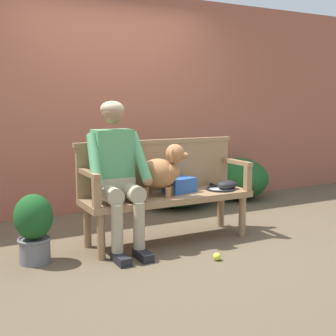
{
  "coord_description": "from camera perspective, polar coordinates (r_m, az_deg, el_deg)",
  "views": [
    {
      "loc": [
        -1.94,
        -3.66,
        1.32
      ],
      "look_at": [
        0.0,
        0.0,
        0.71
      ],
      "focal_mm": 48.03,
      "sensor_mm": 36.0,
      "label": 1
    }
  ],
  "objects": [
    {
      "name": "dog_on_bench",
      "position": [
        4.11,
        -0.66,
        -0.26
      ],
      "size": [
        0.44,
        0.41,
        0.48
      ],
      "color": "#AD7042",
      "rests_on": "garden_bench"
    },
    {
      "name": "tennis_racket",
      "position": [
        4.5,
        6.56,
        -2.57
      ],
      "size": [
        0.34,
        0.58,
        0.03
      ],
      "color": "black",
      "rests_on": "garden_bench"
    },
    {
      "name": "person_seated",
      "position": [
        3.96,
        -6.59,
        -0.23
      ],
      "size": [
        0.56,
        0.65,
        1.33
      ],
      "color": "black",
      "rests_on": "ground"
    },
    {
      "name": "brick_garden_fence",
      "position": [
        5.6,
        -7.75,
        8.19
      ],
      "size": [
        8.0,
        0.3,
        2.61
      ],
      "primitive_type": "cube",
      "color": "#9E5642",
      "rests_on": "ground"
    },
    {
      "name": "ground_plane",
      "position": [
        4.34,
        0.0,
        -9.26
      ],
      "size": [
        40.0,
        40.0,
        0.0
      ],
      "primitive_type": "plane",
      "color": "brown"
    },
    {
      "name": "garden_bench",
      "position": [
        4.24,
        0.0,
        -4.17
      ],
      "size": [
        1.62,
        0.49,
        0.46
      ],
      "color": "#93704C",
      "rests_on": "ground"
    },
    {
      "name": "hedge_bush_mid_left",
      "position": [
        6.21,
        8.77,
        -1.33
      ],
      "size": [
        0.86,
        0.83,
        0.56
      ],
      "primitive_type": "ellipsoid",
      "color": "#194C1E",
      "rests_on": "ground"
    },
    {
      "name": "baseball_glove",
      "position": [
        4.5,
        7.5,
        -2.12
      ],
      "size": [
        0.24,
        0.2,
        0.09
      ],
      "primitive_type": "ellipsoid",
      "rotation": [
        0.0,
        0.0,
        0.13
      ],
      "color": "black",
      "rests_on": "garden_bench"
    },
    {
      "name": "hedge_bush_mid_right",
      "position": [
        5.66,
        1.18,
        -1.39
      ],
      "size": [
        1.02,
        0.95,
        0.71
      ],
      "primitive_type": "ellipsoid",
      "color": "#194C1E",
      "rests_on": "ground"
    },
    {
      "name": "bench_backrest",
      "position": [
        4.37,
        -1.32,
        0.42
      ],
      "size": [
        1.66,
        0.06,
        0.5
      ],
      "color": "#93704C",
      "rests_on": "garden_bench"
    },
    {
      "name": "sports_bag",
      "position": [
        4.32,
        1.44,
        -2.17
      ],
      "size": [
        0.32,
        0.26,
        0.14
      ],
      "primitive_type": "cube",
      "rotation": [
        0.0,
        0.0,
        0.24
      ],
      "color": "#2856A3",
      "rests_on": "garden_bench"
    },
    {
      "name": "bench_armrest_right_end",
      "position": [
        4.53,
        9.19,
        -0.09
      ],
      "size": [
        0.06,
        0.49,
        0.28
      ],
      "color": "#93704C",
      "rests_on": "garden_bench"
    },
    {
      "name": "bench_armrest_left_end",
      "position": [
        3.81,
        -9.7,
        -1.69
      ],
      "size": [
        0.06,
        0.49,
        0.28
      ],
      "color": "#93704C",
      "rests_on": "garden_bench"
    },
    {
      "name": "potted_plant",
      "position": [
        3.86,
        -16.67,
        -7.07
      ],
      "size": [
        0.32,
        0.32,
        0.58
      ],
      "color": "slate",
      "rests_on": "ground"
    },
    {
      "name": "tennis_ball",
      "position": [
        3.85,
        6.23,
        -11.11
      ],
      "size": [
        0.07,
        0.07,
        0.07
      ],
      "primitive_type": "sphere",
      "color": "#CCDB33",
      "rests_on": "ground"
    }
  ]
}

